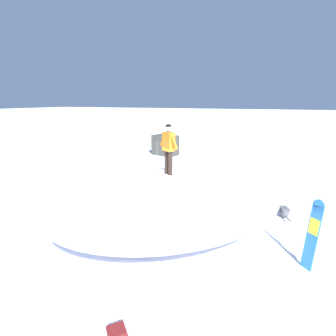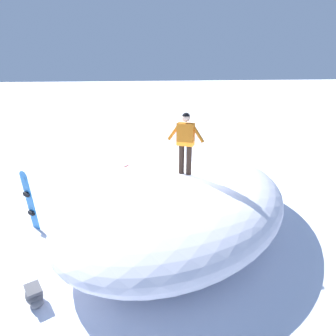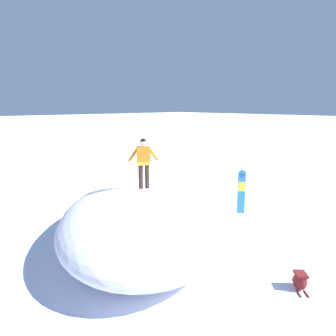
{
  "view_description": "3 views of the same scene",
  "coord_description": "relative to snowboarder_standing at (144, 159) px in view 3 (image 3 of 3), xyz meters",
  "views": [
    {
      "loc": [
        7.22,
        3.08,
        3.91
      ],
      "look_at": [
        0.14,
        0.1,
        1.91
      ],
      "focal_mm": 27.83,
      "sensor_mm": 36.0,
      "label": 1
    },
    {
      "loc": [
        -6.77,
        2.13,
        4.18
      ],
      "look_at": [
        -0.34,
        0.53,
        1.92
      ],
      "focal_mm": 30.48,
      "sensor_mm": 36.0,
      "label": 2
    },
    {
      "loc": [
        6.57,
        -4.99,
        4.2
      ],
      "look_at": [
        0.53,
        0.47,
        2.33
      ],
      "focal_mm": 29.18,
      "sensor_mm": 36.0,
      "label": 3
    }
  ],
  "objects": [
    {
      "name": "snow_mound",
      "position": [
        0.16,
        0.1,
        -1.75
      ],
      "size": [
        9.12,
        9.09,
        1.64
      ],
      "primitive_type": "ellipsoid",
      "rotation": [
        0.0,
        0.0,
        2.37
      ],
      "color": "white",
      "rests_on": "ground"
    },
    {
      "name": "snowboard_primary_upright",
      "position": [
        0.97,
        4.05,
        -1.66
      ],
      "size": [
        0.32,
        0.32,
        1.75
      ],
      "color": "#2672BF",
      "rests_on": "ground"
    },
    {
      "name": "snowboarder_standing",
      "position": [
        0.0,
        0.0,
        0.0
      ],
      "size": [
        0.62,
        0.85,
        1.58
      ],
      "color": "black",
      "rests_on": "snow_mound"
    },
    {
      "name": "backpack_near",
      "position": [
        4.57,
        1.04,
        -2.34
      ],
      "size": [
        0.52,
        0.51,
        0.43
      ],
      "color": "maroon",
      "rests_on": "ground"
    },
    {
      "name": "ground",
      "position": [
        0.1,
        -0.01,
        -2.57
      ],
      "size": [
        240.0,
        240.0,
        0.0
      ],
      "primitive_type": "plane",
      "color": "white"
    },
    {
      "name": "backpack_far",
      "position": [
        -1.89,
        3.52,
        -2.39
      ],
      "size": [
        0.72,
        0.48,
        0.34
      ],
      "color": "#4C4C51",
      "rests_on": "ground"
    }
  ]
}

